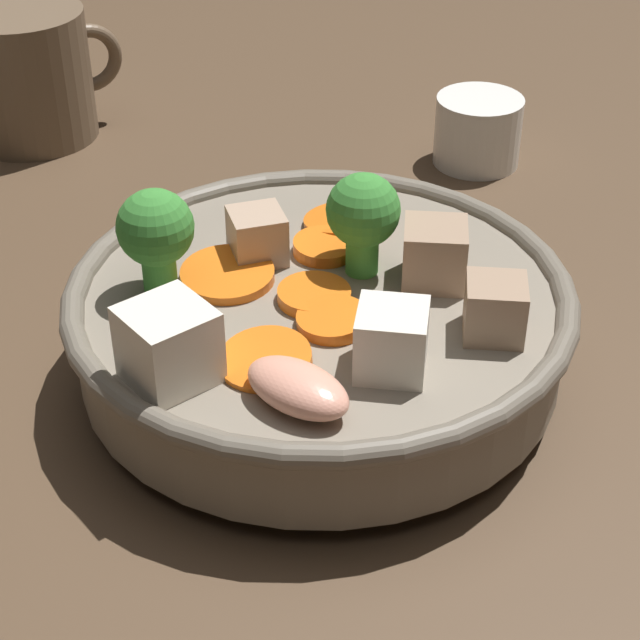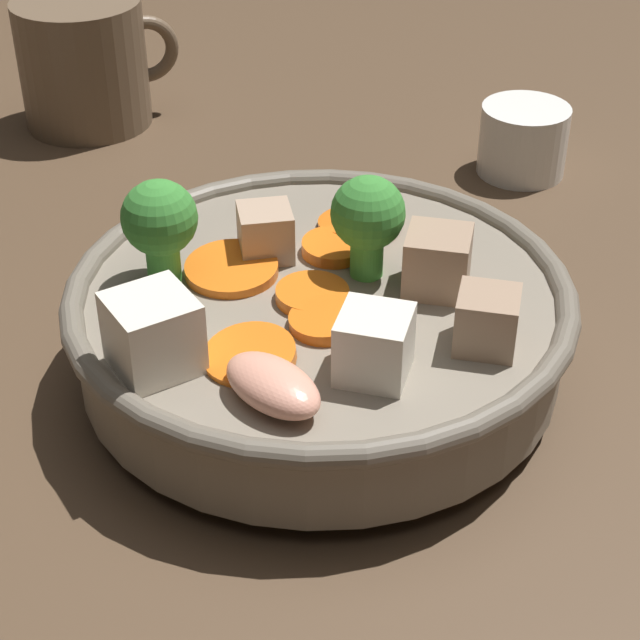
{
  "view_description": "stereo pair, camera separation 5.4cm",
  "coord_description": "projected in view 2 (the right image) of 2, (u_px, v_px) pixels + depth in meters",
  "views": [
    {
      "loc": [
        -0.2,
        -0.4,
        0.34
      ],
      "look_at": [
        0.0,
        0.0,
        0.04
      ],
      "focal_mm": 60.0,
      "sensor_mm": 36.0,
      "label": 1
    },
    {
      "loc": [
        -0.15,
        -0.42,
        0.34
      ],
      "look_at": [
        0.0,
        0.0,
        0.04
      ],
      "focal_mm": 60.0,
      "sensor_mm": 36.0,
      "label": 2
    }
  ],
  "objects": [
    {
      "name": "ground_plane",
      "position": [
        320.0,
        375.0,
        0.56
      ],
      "size": [
        3.0,
        3.0,
        0.0
      ],
      "primitive_type": "plane",
      "color": "#4C3826"
    },
    {
      "name": "stirfry_bowl",
      "position": [
        318.0,
        316.0,
        0.54
      ],
      "size": [
        0.25,
        0.25,
        0.11
      ],
      "color": "slate",
      "rests_on": "ground_plane"
    },
    {
      "name": "tea_cup",
      "position": [
        523.0,
        139.0,
        0.74
      ],
      "size": [
        0.06,
        0.06,
        0.05
      ],
      "color": "white",
      "rests_on": "ground_plane"
    },
    {
      "name": "dark_mug",
      "position": [
        85.0,
        63.0,
        0.79
      ],
      "size": [
        0.12,
        0.09,
        0.09
      ],
      "color": "brown",
      "rests_on": "ground_plane"
    }
  ]
}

